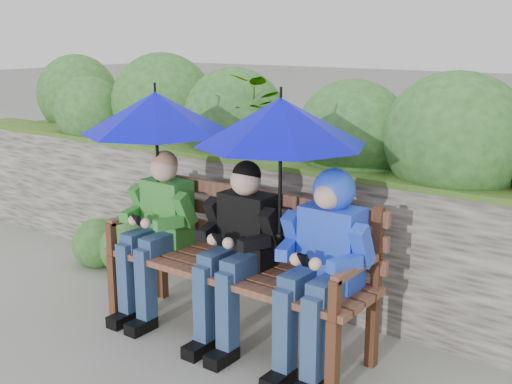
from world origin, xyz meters
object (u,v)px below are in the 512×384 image
Objects in this scene: boy_right at (323,255)px; umbrella_right at (281,122)px; umbrella_left at (156,112)px; park_bench at (241,255)px; boy_left at (157,225)px; boy_middle at (238,244)px.

umbrella_right is at bearing 176.68° from boy_right.
boy_right is at bearing -1.10° from umbrella_left.
park_bench is 1.55× the size of boy_right.
boy_middle is at bearing -0.11° from boy_left.
boy_middle is at bearing -2.93° from umbrella_left.
boy_right is (0.65, -0.08, 0.16)m from park_bench.
boy_left is (-0.66, -0.09, 0.10)m from park_bench.
umbrella_right is at bearing 1.59° from boy_left.
park_bench is 1.60× the size of boy_left.
boy_right reaches higher than boy_left.
boy_middle is 1.17× the size of umbrella_right.
umbrella_left is 1.00m from umbrella_right.
boy_right is at bearing -3.32° from umbrella_right.
park_bench is at bearing 173.05° from boy_right.
boy_right is at bearing 0.42° from boy_left.
boy_left is 1.16× the size of umbrella_right.
umbrella_left reaches higher than boy_left.
boy_middle is 1.18× the size of umbrella_left.
umbrella_right reaches higher than boy_left.
umbrella_left is (-0.67, -0.05, 0.87)m from park_bench.
umbrella_right is at bearing 5.61° from boy_middle.
boy_left is at bearing -179.58° from boy_right.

